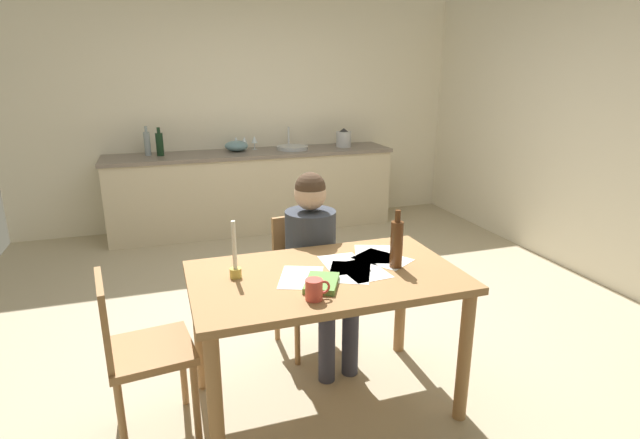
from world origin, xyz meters
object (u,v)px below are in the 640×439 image
(person_seated, at_px, (315,255))
(bottle_vinegar, at_px, (160,144))
(mixing_bowl, at_px, (236,146))
(wine_glass_near_sink, at_px, (254,140))
(chair_at_table, at_px, (306,275))
(wine_bottle_on_table, at_px, (397,243))
(wine_glass_by_kettle, at_px, (244,140))
(coffee_mug, at_px, (315,289))
(candlestick, at_px, (235,262))
(bottle_oil, at_px, (147,143))
(sink_unit, at_px, (292,147))
(wine_glass_back_left, at_px, (236,141))
(stovetop_kettle, at_px, (344,139))
(dining_table, at_px, (326,293))
(chair_side_empty, at_px, (137,349))
(book_magazine, at_px, (322,283))

(person_seated, bearing_deg, bottle_vinegar, 106.59)
(mixing_bowl, height_order, wine_glass_near_sink, wine_glass_near_sink)
(chair_at_table, relative_size, person_seated, 0.73)
(wine_bottle_on_table, xyz_separation_m, mixing_bowl, (-0.29, 3.39, 0.05))
(wine_glass_by_kettle, bearing_deg, coffee_mug, -95.32)
(person_seated, xyz_separation_m, candlestick, (-0.56, -0.41, 0.19))
(candlestick, bearing_deg, wine_glass_near_sink, 77.08)
(candlestick, distance_m, bottle_oil, 3.30)
(person_seated, height_order, wine_bottle_on_table, person_seated)
(person_seated, bearing_deg, sink_unit, 77.47)
(wine_glass_near_sink, height_order, wine_glass_back_left, same)
(bottle_vinegar, xyz_separation_m, wine_glass_near_sink, (1.04, 0.12, -0.02))
(bottle_oil, distance_m, wine_glass_back_left, 0.96)
(mixing_bowl, xyz_separation_m, stovetop_kettle, (1.26, -0.08, 0.04))
(dining_table, height_order, bottle_oil, bottle_oil)
(wine_glass_back_left, bearing_deg, wine_bottle_on_table, -85.34)
(wine_bottle_on_table, distance_m, sink_unit, 3.34)
(dining_table, xyz_separation_m, chair_side_empty, (-0.96, 0.03, -0.17))
(bottle_vinegar, xyz_separation_m, mixing_bowl, (0.82, 0.04, -0.07))
(sink_unit, height_order, stovetop_kettle, sink_unit)
(chair_at_table, relative_size, candlestick, 2.89)
(chair_side_empty, xyz_separation_m, wine_glass_back_left, (1.06, 3.40, 0.51))
(bottle_vinegar, distance_m, wine_glass_back_left, 0.84)
(candlestick, height_order, bottle_oil, bottle_oil)
(chair_at_table, xyz_separation_m, wine_glass_near_sink, (0.23, 2.77, 0.52))
(chair_side_empty, distance_m, wine_glass_near_sink, 3.67)
(candlestick, height_order, book_magazine, candlestick)
(bottle_oil, bearing_deg, candlestick, -83.00)
(dining_table, xyz_separation_m, person_seated, (0.11, 0.51, 0.01))
(book_magazine, xyz_separation_m, wine_glass_by_kettle, (0.27, 3.57, 0.22))
(candlestick, xyz_separation_m, stovetop_kettle, (1.81, 3.19, 0.13))
(coffee_mug, xyz_separation_m, wine_glass_by_kettle, (0.34, 3.70, 0.18))
(bottle_oil, relative_size, mixing_bowl, 1.20)
(wine_glass_near_sink, bearing_deg, coffee_mug, -97.09)
(person_seated, xyz_separation_m, wine_glass_near_sink, (0.21, 2.92, 0.33))
(dining_table, xyz_separation_m, bottle_oil, (-0.86, 3.37, 0.37))
(chair_side_empty, bearing_deg, coffee_mug, -20.42)
(wine_bottle_on_table, height_order, bottle_vinegar, bottle_vinegar)
(chair_side_empty, xyz_separation_m, stovetop_kettle, (2.31, 3.25, 0.50))
(book_magazine, distance_m, mixing_bowl, 3.51)
(coffee_mug, xyz_separation_m, candlestick, (-0.30, 0.37, 0.04))
(sink_unit, xyz_separation_m, bottle_vinegar, (-1.45, 0.03, 0.10))
(sink_unit, distance_m, stovetop_kettle, 0.64)
(stovetop_kettle, bearing_deg, sink_unit, 179.62)
(wine_bottle_on_table, bearing_deg, coffee_mug, -155.98)
(dining_table, distance_m, wine_glass_near_sink, 3.46)
(chair_side_empty, height_order, sink_unit, sink_unit)
(book_magazine, bearing_deg, person_seated, 101.69)
(coffee_mug, bearing_deg, wine_bottle_on_table, 24.02)
(stovetop_kettle, bearing_deg, chair_at_table, -115.76)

